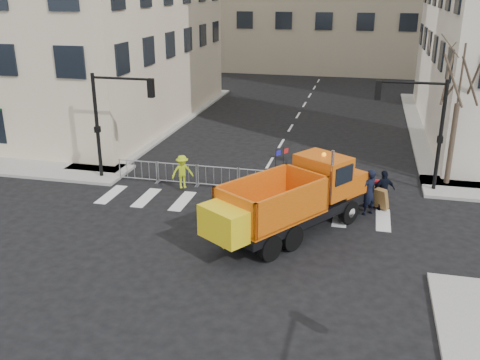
% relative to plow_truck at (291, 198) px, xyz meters
% --- Properties ---
extents(ground, '(120.00, 120.00, 0.00)m').
position_rel_plow_truck_xyz_m(ground, '(-2.43, -3.22, -1.54)').
color(ground, black).
rests_on(ground, ground).
extents(sidewalk_back, '(64.00, 5.00, 0.15)m').
position_rel_plow_truck_xyz_m(sidewalk_back, '(-2.43, 5.28, -1.46)').
color(sidewalk_back, gray).
rests_on(sidewalk_back, ground).
extents(traffic_light_left, '(0.18, 0.18, 5.40)m').
position_rel_plow_truck_xyz_m(traffic_light_left, '(-10.43, 4.28, 1.16)').
color(traffic_light_left, black).
rests_on(traffic_light_left, ground).
extents(traffic_light_right, '(0.18, 0.18, 5.40)m').
position_rel_plow_truck_xyz_m(traffic_light_right, '(6.07, 6.28, 1.16)').
color(traffic_light_right, black).
rests_on(traffic_light_right, ground).
extents(crowd_barriers, '(12.60, 0.60, 1.10)m').
position_rel_plow_truck_xyz_m(crowd_barriers, '(-3.18, 4.38, -0.99)').
color(crowd_barriers, '#9EA0A5').
rests_on(crowd_barriers, ground).
extents(street_tree, '(3.00, 3.00, 7.50)m').
position_rel_plow_truck_xyz_m(street_tree, '(6.77, 7.28, 2.21)').
color(street_tree, '#382B21').
rests_on(street_tree, ground).
extents(plow_truck, '(6.90, 8.72, 3.45)m').
position_rel_plow_truck_xyz_m(plow_truck, '(0.00, 0.00, 0.00)').
color(plow_truck, black).
rests_on(plow_truck, ground).
extents(cop_a, '(0.88, 0.87, 2.05)m').
position_rel_plow_truck_xyz_m(cop_a, '(2.99, 2.74, -0.51)').
color(cop_a, black).
rests_on(cop_a, ground).
extents(cop_b, '(1.01, 0.93, 1.69)m').
position_rel_plow_truck_xyz_m(cop_b, '(2.00, 3.78, -0.69)').
color(cop_b, black).
rests_on(cop_b, ground).
extents(cop_c, '(1.16, 0.88, 1.83)m').
position_rel_plow_truck_xyz_m(cop_c, '(3.63, 3.41, -0.62)').
color(cop_c, black).
rests_on(cop_c, ground).
extents(worker, '(1.22, 1.08, 1.64)m').
position_rel_plow_truck_xyz_m(worker, '(-5.76, 3.58, -0.57)').
color(worker, '#A8BF16').
rests_on(worker, sidewalk_back).
extents(newspaper_box, '(0.46, 0.41, 1.10)m').
position_rel_plow_truck_xyz_m(newspaper_box, '(3.31, 3.66, -0.84)').
color(newspaper_box, '#B90E18').
rests_on(newspaper_box, sidewalk_back).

